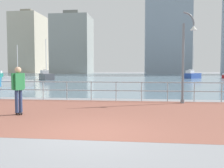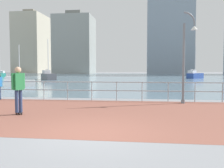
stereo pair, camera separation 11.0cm
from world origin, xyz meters
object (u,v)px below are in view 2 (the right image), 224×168
(skateboarder, at_px, (18,86))
(sailboat_ivory, at_px, (19,83))
(sailboat_gray, at_px, (48,76))
(lamppost, at_px, (187,53))
(sailboat_white, at_px, (195,75))
(sailboat_yellow, at_px, (0,75))

(skateboarder, height_order, sailboat_ivory, sailboat_ivory)
(skateboarder, height_order, sailboat_gray, sailboat_gray)
(lamppost, xyz_separation_m, sailboat_ivory, (-14.62, 10.44, -2.17))
(sailboat_white, height_order, sailboat_gray, sailboat_gray)
(sailboat_gray, bearing_deg, skateboarder, -70.41)
(lamppost, height_order, sailboat_white, sailboat_white)
(sailboat_yellow, xyz_separation_m, sailboat_gray, (13.62, -8.45, 0.07))
(skateboarder, height_order, sailboat_yellow, sailboat_yellow)
(lamppost, relative_size, sailboat_ivory, 1.12)
(lamppost, bearing_deg, sailboat_white, 77.88)
(sailboat_ivory, height_order, sailboat_yellow, sailboat_yellow)
(sailboat_ivory, height_order, sailboat_gray, sailboat_gray)
(sailboat_ivory, bearing_deg, sailboat_yellow, 124.63)
(lamppost, xyz_separation_m, sailboat_white, (7.66, 35.67, -1.96))
(sailboat_white, xyz_separation_m, sailboat_yellow, (-39.03, -0.97, -0.05))
(sailboat_ivory, bearing_deg, lamppost, -35.54)
(sailboat_white, bearing_deg, sailboat_yellow, -178.57)
(skateboarder, xyz_separation_m, sailboat_ivory, (-7.65, 14.51, -0.72))
(sailboat_ivory, bearing_deg, skateboarder, -62.19)
(sailboat_white, bearing_deg, skateboarder, -110.21)
(lamppost, relative_size, sailboat_white, 0.72)
(sailboat_white, bearing_deg, sailboat_gray, -159.65)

